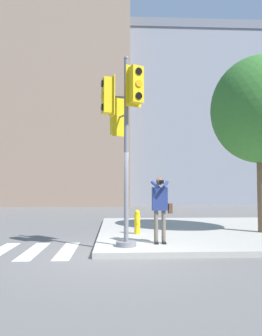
{
  "coord_description": "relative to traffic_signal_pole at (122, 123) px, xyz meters",
  "views": [
    {
      "loc": [
        0.02,
        -7.97,
        1.65
      ],
      "look_at": [
        0.42,
        0.39,
        2.11
      ],
      "focal_mm": 35.0,
      "sensor_mm": 36.0,
      "label": 1
    }
  ],
  "objects": [
    {
      "name": "street_tree",
      "position": [
        4.66,
        2.32,
        0.92
      ],
      "size": [
        3.25,
        3.25,
        5.84
      ],
      "color": "brown",
      "rests_on": "sidewalk_corner"
    },
    {
      "name": "ground_plane",
      "position": [
        -0.18,
        -0.28,
        -3.25
      ],
      "size": [
        160.0,
        160.0,
        0.0
      ],
      "primitive_type": "plane",
      "color": "slate"
    },
    {
      "name": "traffic_signal_pole",
      "position": [
        0.0,
        0.0,
        0.0
      ],
      "size": [
        1.06,
        1.25,
        4.87
      ],
      "color": "slate",
      "rests_on": "sidewalk_corner"
    },
    {
      "name": "person_photographer",
      "position": [
        1.03,
        0.39,
        -2.08
      ],
      "size": [
        0.58,
        0.54,
        1.73
      ],
      "color": "black",
      "rests_on": "sidewalk_corner"
    },
    {
      "name": "crosswalk_stripes",
      "position": [
        -3.07,
        0.25,
        -3.25
      ],
      "size": [
        3.78,
        2.32,
        0.01
      ],
      "color": "silver",
      "rests_on": "ground_plane"
    },
    {
      "name": "building_right",
      "position": [
        8.28,
        26.27,
        4.95
      ],
      "size": [
        16.39,
        13.74,
        16.38
      ],
      "color": "gray",
      "rests_on": "ground_plane"
    },
    {
      "name": "fire_hydrant",
      "position": [
        0.53,
        2.15,
        -2.74
      ],
      "size": [
        0.19,
        0.25,
        0.75
      ],
      "color": "yellow",
      "rests_on": "sidewalk_corner"
    },
    {
      "name": "building_left",
      "position": [
        -6.06,
        23.54,
        6.44
      ],
      "size": [
        14.35,
        11.82,
        19.36
      ],
      "color": "gray",
      "rests_on": "ground_plane"
    },
    {
      "name": "sidewalk_corner",
      "position": [
        3.32,
        3.22,
        -3.18
      ],
      "size": [
        8.0,
        8.0,
        0.14
      ],
      "color": "#ADA89E",
      "rests_on": "ground_plane"
    }
  ]
}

